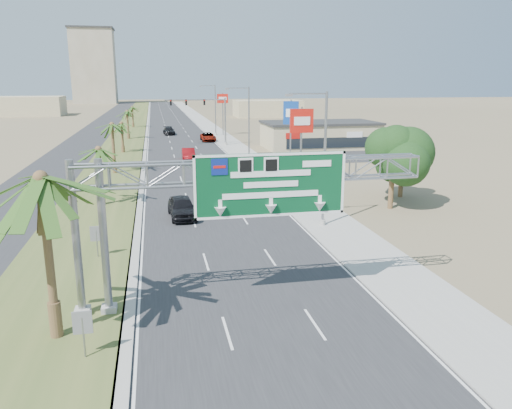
{
  "coord_description": "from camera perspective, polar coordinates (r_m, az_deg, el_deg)",
  "views": [
    {
      "loc": [
        -4.71,
        -12.65,
        10.7
      ],
      "look_at": [
        0.52,
        13.06,
        4.2
      ],
      "focal_mm": 35.0,
      "sensor_mm": 36.0,
      "label": 1
    }
  ],
  "objects": [
    {
      "name": "pole_sign_red_near",
      "position": [
        51.15,
        5.23,
        9.03
      ],
      "size": [
        2.41,
        0.39,
        8.22
      ],
      "color": "gray",
      "rests_on": "ground"
    },
    {
      "name": "building_distant_left",
      "position": [
        177.46,
        -25.03,
        10.15
      ],
      "size": [
        24.0,
        14.0,
        6.0
      ],
      "primitive_type": "cube",
      "color": "tan",
      "rests_on": "ground"
    },
    {
      "name": "median_signback_b",
      "position": [
        32.24,
        -17.77,
        -3.44
      ],
      "size": [
        0.75,
        0.08,
        2.08
      ],
      "color": "gray",
      "rests_on": "ground"
    },
    {
      "name": "palm_row_b",
      "position": [
        45.28,
        -17.57,
        5.91
      ],
      "size": [
        3.99,
        3.99,
        5.95
      ],
      "color": "brown",
      "rests_on": "ground"
    },
    {
      "name": "pole_sign_red_far",
      "position": [
        101.89,
        -3.84,
        11.62
      ],
      "size": [
        2.22,
        0.55,
        8.45
      ],
      "color": "gray",
      "rests_on": "ground"
    },
    {
      "name": "palm_row_c",
      "position": [
        61.05,
        -16.15,
        8.64
      ],
      "size": [
        3.99,
        3.99,
        6.75
      ],
      "color": "brown",
      "rests_on": "ground"
    },
    {
      "name": "palm_row_d",
      "position": [
        79.05,
        -15.12,
        8.88
      ],
      "size": [
        3.99,
        3.99,
        5.45
      ],
      "color": "brown",
      "rests_on": "ground"
    },
    {
      "name": "sign_gantry",
      "position": [
        23.34,
        -2.27,
        2.42
      ],
      "size": [
        16.75,
        1.24,
        7.5
      ],
      "color": "gray",
      "rests_on": "ground"
    },
    {
      "name": "sidewalk_right",
      "position": [
        123.82,
        -5.4,
        8.92
      ],
      "size": [
        4.0,
        300.0,
        0.1
      ],
      "primitive_type": "cube",
      "color": "#9E9B93",
      "rests_on": "ground"
    },
    {
      "name": "oak_far",
      "position": [
        48.81,
        16.43,
        5.24
      ],
      "size": [
        3.5,
        3.5,
        5.6
      ],
      "color": "brown",
      "rests_on": "ground"
    },
    {
      "name": "pole_sign_blue",
      "position": [
        66.59,
        4.01,
        10.08
      ],
      "size": [
        1.97,
        1.02,
        8.37
      ],
      "color": "gray",
      "rests_on": "ground"
    },
    {
      "name": "streetlight_far",
      "position": [
        101.55,
        -4.77,
        10.48
      ],
      "size": [
        3.27,
        0.44,
        10.0
      ],
      "color": "gray",
      "rests_on": "ground"
    },
    {
      "name": "streetlight_near",
      "position": [
        37.17,
        7.54,
        4.49
      ],
      "size": [
        3.27,
        0.44,
        10.0
      ],
      "color": "gray",
      "rests_on": "ground"
    },
    {
      "name": "streetlight_mid",
      "position": [
        66.04,
        -0.98,
        8.7
      ],
      "size": [
        3.27,
        0.44,
        10.0
      ],
      "color": "gray",
      "rests_on": "ground"
    },
    {
      "name": "palm_row_e",
      "position": [
        97.93,
        -14.52,
        10.2
      ],
      "size": [
        3.99,
        3.99,
        6.15
      ],
      "color": "brown",
      "rests_on": "ground"
    },
    {
      "name": "store_building",
      "position": [
        83.52,
        7.29,
        7.83
      ],
      "size": [
        18.0,
        10.0,
        4.0
      ],
      "primitive_type": "cube",
      "color": "tan",
      "rests_on": "ground"
    },
    {
      "name": "car_mid_lane",
      "position": [
        70.24,
        -7.73,
        5.7
      ],
      "size": [
        1.83,
        5.01,
        1.64
      ],
      "primitive_type": "imported",
      "rotation": [
        0.0,
        0.0,
        -0.02
      ],
      "color": "maroon",
      "rests_on": "ground"
    },
    {
      "name": "car_right_lane",
      "position": [
        92.57,
        -5.51,
        7.69
      ],
      "size": [
        2.54,
        5.49,
        1.52
      ],
      "primitive_type": "imported",
      "rotation": [
        0.0,
        0.0,
        -0.0
      ],
      "color": "gray",
      "rests_on": "ground"
    },
    {
      "name": "car_left_lane",
      "position": [
        40.48,
        -8.46,
        -0.31
      ],
      "size": [
        2.35,
        5.17,
        1.72
      ],
      "primitive_type": "imported",
      "rotation": [
        0.0,
        0.0,
        0.06
      ],
      "color": "black",
      "rests_on": "ground"
    },
    {
      "name": "opposing_road",
      "position": [
        123.73,
        -17.35,
        8.34
      ],
      "size": [
        8.0,
        300.0,
        0.02
      ],
      "primitive_type": "cube",
      "color": "#28282B",
      "rests_on": "ground"
    },
    {
      "name": "oak_near",
      "position": [
        43.83,
        15.43,
        5.32
      ],
      "size": [
        4.5,
        4.5,
        6.8
      ],
      "color": "brown",
      "rests_on": "ground"
    },
    {
      "name": "road",
      "position": [
        123.21,
        -9.38,
        8.76
      ],
      "size": [
        12.0,
        300.0,
        0.02
      ],
      "primitive_type": "cube",
      "color": "#28282B",
      "rests_on": "ground"
    },
    {
      "name": "tower_distant",
      "position": [
        264.16,
        -18.04,
        14.74
      ],
      "size": [
        20.0,
        16.0,
        35.0
      ],
      "primitive_type": "cube",
      "color": "gray",
      "rests_on": "ground"
    },
    {
      "name": "median_grass",
      "position": [
        123.23,
        -14.08,
        8.55
      ],
      "size": [
        7.0,
        300.0,
        0.12
      ],
      "primitive_type": "cube",
      "color": "#455826",
      "rests_on": "ground"
    },
    {
      "name": "car_far",
      "position": [
        105.06,
        -9.92,
        8.29
      ],
      "size": [
        2.46,
        5.41,
        1.54
      ],
      "primitive_type": "imported",
      "rotation": [
        0.0,
        0.0,
        0.06
      ],
      "color": "black",
      "rests_on": "ground"
    },
    {
      "name": "palm_near",
      "position": [
        21.47,
        -23.39,
        2.64
      ],
      "size": [
        5.7,
        5.7,
        8.35
      ],
      "color": "brown",
      "rests_on": "ground"
    },
    {
      "name": "building_distant_right",
      "position": [
        156.77,
        1.33,
        10.92
      ],
      "size": [
        20.0,
        12.0,
        5.0
      ],
      "primitive_type": "cube",
      "color": "tan",
      "rests_on": "ground"
    },
    {
      "name": "median_signback_a",
      "position": [
        21.05,
        -19.19,
        -12.99
      ],
      "size": [
        0.75,
        0.08,
        2.08
      ],
      "color": "gray",
      "rests_on": "ground"
    },
    {
      "name": "signal_mast",
      "position": [
        85.4,
        -4.9,
        9.94
      ],
      "size": [
        10.28,
        0.71,
        8.0
      ],
      "color": "gray",
      "rests_on": "ground"
    },
    {
      "name": "palm_row_f",
      "position": [
        122.89,
        -13.97,
        10.72
      ],
      "size": [
        3.99,
        3.99,
        5.75
      ],
      "color": "brown",
      "rests_on": "ground"
    }
  ]
}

